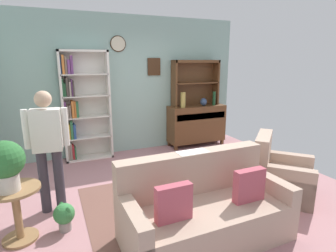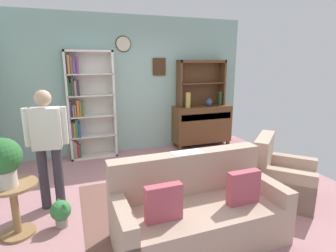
# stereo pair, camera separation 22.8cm
# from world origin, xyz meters

# --- Properties ---
(ground_plane) EXTENTS (5.40, 4.60, 0.02)m
(ground_plane) POSITION_xyz_m (0.00, 0.00, -0.01)
(ground_plane) COLOR #B27A7F
(wall_back) EXTENTS (5.00, 0.09, 2.80)m
(wall_back) POSITION_xyz_m (0.00, 2.13, 1.41)
(wall_back) COLOR #93B7AD
(wall_back) RESTS_ON ground_plane
(area_rug) EXTENTS (2.85, 1.78, 0.01)m
(area_rug) POSITION_xyz_m (0.20, -0.30, 0.00)
(area_rug) COLOR brown
(area_rug) RESTS_ON ground_plane
(bookshelf) EXTENTS (0.90, 0.30, 2.10)m
(bookshelf) POSITION_xyz_m (-0.95, 1.94, 1.05)
(bookshelf) COLOR silver
(bookshelf) RESTS_ON ground_plane
(sideboard) EXTENTS (1.30, 0.45, 0.92)m
(sideboard) POSITION_xyz_m (1.53, 1.86, 0.51)
(sideboard) COLOR brown
(sideboard) RESTS_ON ground_plane
(sideboard_hutch) EXTENTS (1.10, 0.26, 1.00)m
(sideboard_hutch) POSITION_xyz_m (1.53, 1.97, 1.56)
(sideboard_hutch) COLOR brown
(sideboard_hutch) RESTS_ON sideboard
(vase_tall) EXTENTS (0.11, 0.11, 0.33)m
(vase_tall) POSITION_xyz_m (1.14, 1.78, 1.08)
(vase_tall) COLOR tan
(vase_tall) RESTS_ON sideboard
(vase_round) EXTENTS (0.15, 0.15, 0.17)m
(vase_round) POSITION_xyz_m (1.66, 1.79, 1.01)
(vase_round) COLOR #33476B
(vase_round) RESTS_ON sideboard
(bottle_wine) EXTENTS (0.07, 0.07, 0.31)m
(bottle_wine) POSITION_xyz_m (1.92, 1.77, 1.08)
(bottle_wine) COLOR #194223
(bottle_wine) RESTS_ON sideboard
(couch_floral) EXTENTS (1.81, 0.88, 0.90)m
(couch_floral) POSITION_xyz_m (-0.06, -1.15, 0.31)
(couch_floral) COLOR tan
(couch_floral) RESTS_ON ground_plane
(armchair_floral) EXTENTS (1.08, 1.08, 0.88)m
(armchair_floral) POSITION_xyz_m (1.44, -0.75, 0.29)
(armchair_floral) COLOR tan
(armchair_floral) RESTS_ON ground_plane
(plant_stand) EXTENTS (0.52, 0.52, 0.61)m
(plant_stand) POSITION_xyz_m (-1.92, -0.40, 0.38)
(plant_stand) COLOR #997047
(plant_stand) RESTS_ON ground_plane
(potted_plant_large) EXTENTS (0.38, 0.38, 0.53)m
(potted_plant_large) POSITION_xyz_m (-1.96, -0.46, 0.92)
(potted_plant_large) COLOR beige
(potted_plant_large) RESTS_ON plant_stand
(potted_plant_small) EXTENTS (0.24, 0.24, 0.33)m
(potted_plant_small) POSITION_xyz_m (-1.46, -0.42, 0.19)
(potted_plant_small) COLOR gray
(potted_plant_small) RESTS_ON ground_plane
(person_reading) EXTENTS (0.53, 0.23, 1.56)m
(person_reading) POSITION_xyz_m (-1.56, 0.10, 0.91)
(person_reading) COLOR #38333D
(person_reading) RESTS_ON ground_plane
(coffee_table) EXTENTS (0.80, 0.50, 0.42)m
(coffee_table) POSITION_xyz_m (-0.12, -0.27, 0.35)
(coffee_table) COLOR brown
(coffee_table) RESTS_ON ground_plane
(book_stack) EXTENTS (0.19, 0.15, 0.05)m
(book_stack) POSITION_xyz_m (-0.21, -0.28, 0.44)
(book_stack) COLOR #723F7F
(book_stack) RESTS_ON coffee_table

